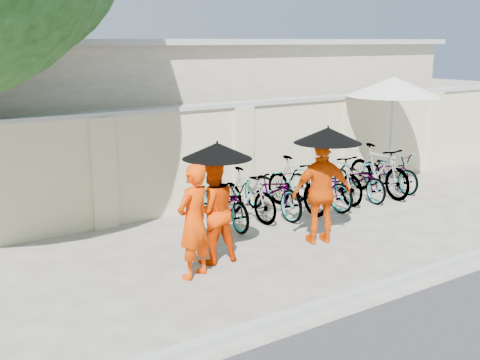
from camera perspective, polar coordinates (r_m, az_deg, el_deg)
ground at (r=9.01m, az=0.90°, el=-8.32°), size 80.00×80.00×0.00m
kerb at (r=7.78m, az=8.30°, el=-11.60°), size 40.00×0.16×0.12m
compound_wall at (r=11.85m, az=-4.08°, el=1.92°), size 20.00×0.30×2.00m
building_behind at (r=15.54m, az=-8.07°, el=6.72°), size 14.00×6.00×3.20m
monk_left at (r=8.45m, az=-4.42°, el=-3.94°), size 0.70×0.57×1.64m
monk_center at (r=9.01m, az=-2.67°, el=-2.92°), size 0.84×0.68×1.62m
parasol_center at (r=8.76m, az=-2.18°, el=2.79°), size 1.03×1.03×0.93m
monk_right at (r=9.95m, az=7.76°, el=-1.17°), size 1.09×0.72×1.72m
parasol_right at (r=9.72m, az=8.33°, el=4.23°), size 1.10×1.10×0.97m
patio_umbrella at (r=13.92m, az=14.35°, el=8.47°), size 2.78×2.78×2.51m
bike_0 at (r=10.88m, az=-1.39°, el=-2.09°), size 0.70×1.71×0.88m
bike_1 at (r=11.25m, az=0.74°, el=-1.36°), size 0.58×1.63×0.96m
bike_2 at (r=11.55m, az=3.11°, el=-0.97°), size 0.70×1.87×0.98m
bike_3 at (r=11.85m, az=5.39°, el=-0.42°), size 0.56×1.79×1.07m
bike_4 at (r=12.19m, az=7.57°, el=-0.43°), size 0.76×1.82×0.93m
bike_5 at (r=12.67m, az=8.97°, el=0.33°), size 0.62×1.78×1.05m
bike_6 at (r=12.97m, az=11.21°, el=0.10°), size 0.67×1.67×0.86m
bike_7 at (r=13.33m, az=13.01°, el=0.90°), size 0.64×1.87×1.11m
bike_8 at (r=13.88m, az=14.01°, el=0.84°), size 0.61×1.68×0.88m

